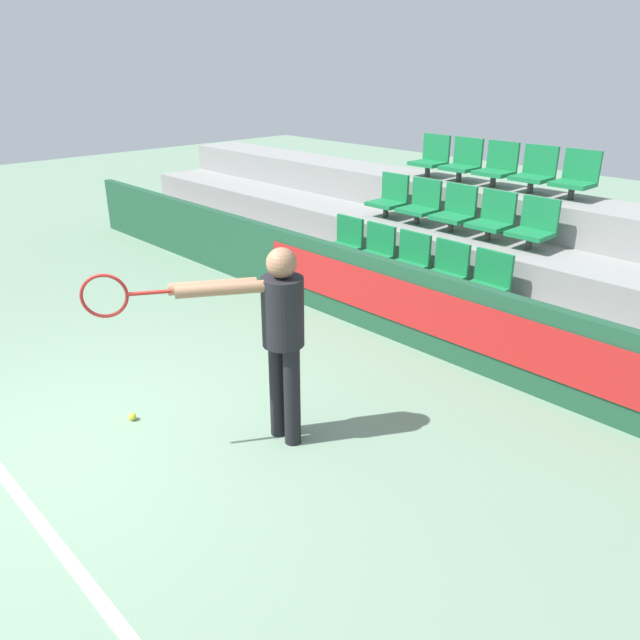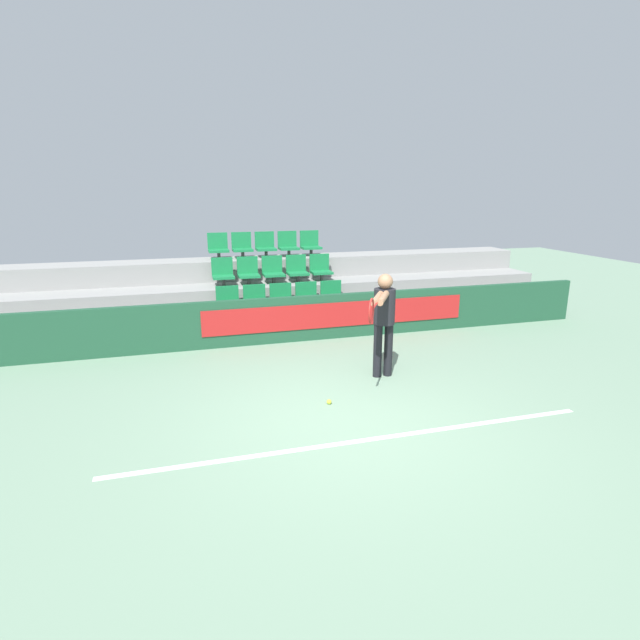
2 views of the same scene
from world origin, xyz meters
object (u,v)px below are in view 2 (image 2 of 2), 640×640
object	(u,v)px
stadium_chair_12	(265,245)
stadium_chair_14	(310,244)
stadium_chair_4	(332,296)
stadium_chair_5	(223,273)
stadium_chair_6	(248,272)
stadium_chair_0	(228,302)
tennis_ball	(329,402)
stadium_chair_10	(218,247)
stadium_chair_9	(321,268)
stadium_chair_13	(288,245)
stadium_chair_2	(282,299)
stadium_chair_7	(273,271)
stadium_chair_1	(255,301)
stadium_chair_8	(297,269)
stadium_chair_3	(307,298)
stadium_chair_11	(242,246)
tennis_player	(383,315)

from	to	relation	value
stadium_chair_12	stadium_chair_14	size ratio (longest dim) A/B	1.00
stadium_chair_4	stadium_chair_5	world-z (taller)	stadium_chair_5
stadium_chair_6	stadium_chair_0	bearing A→B (deg)	-121.45
stadium_chair_5	tennis_ball	world-z (taller)	stadium_chair_5
stadium_chair_10	stadium_chair_14	bearing A→B (deg)	0.00
stadium_chair_9	stadium_chair_13	distance (m)	1.09
stadium_chair_10	stadium_chair_12	world-z (taller)	same
tennis_ball	stadium_chair_2	bearing A→B (deg)	88.46
stadium_chair_2	stadium_chair_5	bearing A→B (deg)	140.73
stadium_chair_7	stadium_chair_4	bearing A→B (deg)	-39.27
stadium_chair_1	stadium_chair_9	xyz separation A→B (m)	(1.56, 0.85, 0.43)
stadium_chair_4	stadium_chair_9	bearing A→B (deg)	90.00
stadium_chair_9	stadium_chair_5	bearing A→B (deg)	180.00
stadium_chair_12	stadium_chair_13	size ratio (longest dim) A/B	1.00
tennis_ball	stadium_chair_5	bearing A→B (deg)	102.24
stadium_chair_4	stadium_chair_8	distance (m)	1.09
stadium_chair_12	tennis_ball	world-z (taller)	stadium_chair_12
stadium_chair_0	stadium_chair_10	xyz separation A→B (m)	(0.00, 1.70, 0.87)
stadium_chair_2	stadium_chair_3	distance (m)	0.52
stadium_chair_0	stadium_chair_12	distance (m)	2.18
stadium_chair_5	stadium_chair_13	distance (m)	1.83
stadium_chair_6	stadium_chair_11	xyz separation A→B (m)	(0.00, 0.85, 0.43)
stadium_chair_14	stadium_chair_12	bearing A→B (deg)	180.00
stadium_chair_2	tennis_player	xyz separation A→B (m)	(0.96, -2.80, 0.30)
stadium_chair_9	stadium_chair_12	distance (m)	1.41
stadium_chair_1	stadium_chair_3	world-z (taller)	same
stadium_chair_9	stadium_chair_14	xyz separation A→B (m)	(0.00, 0.85, 0.43)
stadium_chair_7	stadium_chair_3	bearing A→B (deg)	-58.55
stadium_chair_2	stadium_chair_4	xyz separation A→B (m)	(1.04, 0.00, 0.00)
stadium_chair_6	stadium_chair_8	size ratio (longest dim) A/B	1.00
stadium_chair_1	tennis_player	size ratio (longest dim) A/B	0.35
stadium_chair_0	stadium_chair_10	bearing A→B (deg)	90.00
stadium_chair_7	stadium_chair_13	world-z (taller)	stadium_chair_13
stadium_chair_3	stadium_chair_2	bearing A→B (deg)	180.00
stadium_chair_3	tennis_ball	size ratio (longest dim) A/B	8.38
stadium_chair_7	tennis_ball	xyz separation A→B (m)	(-0.09, -4.36, -1.09)
stadium_chair_8	stadium_chair_9	size ratio (longest dim) A/B	1.00
tennis_ball	stadium_chair_13	bearing A→B (deg)	83.27
stadium_chair_13	tennis_player	bearing A→B (deg)	-84.46
stadium_chair_9	stadium_chair_10	size ratio (longest dim) A/B	1.00
stadium_chair_4	tennis_ball	bearing A→B (deg)	-107.92
stadium_chair_2	stadium_chair_7	size ratio (longest dim) A/B	1.00
stadium_chair_13	tennis_ball	distance (m)	5.46
stadium_chair_8	stadium_chair_12	world-z (taller)	stadium_chair_12
stadium_chair_1	stadium_chair_11	xyz separation A→B (m)	(0.00, 1.70, 0.87)
stadium_chair_3	stadium_chair_13	xyz separation A→B (m)	(0.00, 1.70, 0.87)
stadium_chair_2	stadium_chair_11	xyz separation A→B (m)	(-0.52, 1.70, 0.87)
tennis_ball	stadium_chair_12	bearing A→B (deg)	88.96
stadium_chair_5	stadium_chair_9	bearing A→B (deg)	0.00
stadium_chair_6	stadium_chair_3	bearing A→B (deg)	-39.27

